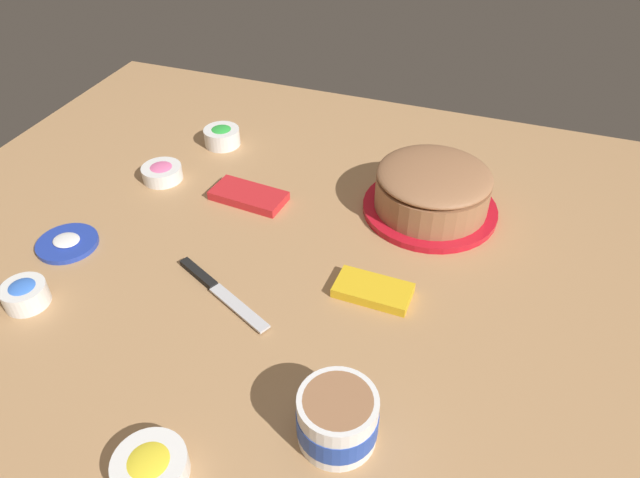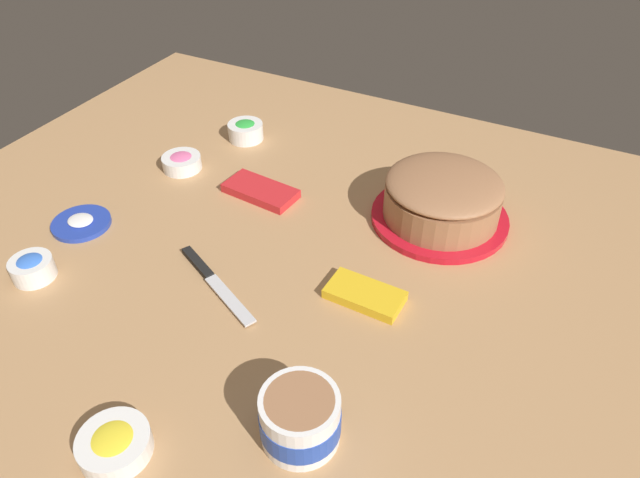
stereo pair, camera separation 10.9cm
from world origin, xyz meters
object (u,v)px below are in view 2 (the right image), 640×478
(frosted_cake, at_px, (442,200))
(sprinkle_bowl_blue, at_px, (32,267))
(frosting_tub_lid, at_px, (81,223))
(sprinkle_bowl_yellow, at_px, (114,444))
(candy_box_lower, at_px, (365,295))
(candy_box_upper, at_px, (261,191))
(spreading_knife, at_px, (210,277))
(sprinkle_bowl_pink, at_px, (182,162))
(sprinkle_bowl_green, at_px, (246,130))
(frosting_tub, at_px, (300,418))

(frosted_cake, distance_m, sprinkle_bowl_blue, 0.78)
(frosting_tub_lid, height_order, sprinkle_bowl_blue, sprinkle_bowl_blue)
(sprinkle_bowl_yellow, xyz_separation_m, candy_box_lower, (-0.18, -0.42, -0.01))
(sprinkle_bowl_yellow, height_order, candy_box_upper, sprinkle_bowl_yellow)
(sprinkle_bowl_yellow, distance_m, sprinkle_bowl_blue, 0.42)
(spreading_knife, bearing_deg, frosting_tub_lid, -2.16)
(spreading_knife, distance_m, sprinkle_bowl_pink, 0.39)
(sprinkle_bowl_pink, height_order, sprinkle_bowl_green, sprinkle_bowl_green)
(frosting_tub_lid, bearing_deg, sprinkle_bowl_yellow, 139.60)
(sprinkle_bowl_yellow, xyz_separation_m, sprinkle_bowl_pink, (0.36, -0.61, -0.00))
(sprinkle_bowl_green, distance_m, candy_box_upper, 0.25)
(candy_box_lower, bearing_deg, frosted_cake, -97.32)
(spreading_knife, xyz_separation_m, sprinkle_bowl_green, (0.22, -0.46, 0.02))
(frosted_cake, bearing_deg, sprinkle_bowl_green, -10.58)
(frosting_tub, distance_m, sprinkle_bowl_yellow, 0.25)
(frosting_tub_lid, distance_m, sprinkle_bowl_pink, 0.27)
(spreading_knife, relative_size, sprinkle_bowl_blue, 2.90)
(sprinkle_bowl_yellow, relative_size, sprinkle_bowl_green, 1.16)
(frosting_tub, xyz_separation_m, spreading_knife, (0.30, -0.20, -0.04))
(frosting_tub_lid, height_order, sprinkle_bowl_green, sprinkle_bowl_green)
(frosting_tub_lid, distance_m, sprinkle_bowl_blue, 0.16)
(spreading_knife, xyz_separation_m, candy_box_upper, (0.06, -0.27, 0.00))
(frosted_cake, relative_size, spreading_knife, 1.25)
(sprinkle_bowl_yellow, bearing_deg, frosting_tub_lid, -40.40)
(sprinkle_bowl_blue, bearing_deg, candy_box_lower, -158.16)
(candy_box_upper, bearing_deg, frosted_cake, -161.03)
(sprinkle_bowl_green, bearing_deg, sprinkle_bowl_blue, 83.32)
(frosting_tub, height_order, spreading_knife, frosting_tub)
(frosting_tub, distance_m, sprinkle_bowl_green, 0.84)
(frosting_tub_lid, height_order, candy_box_lower, candy_box_lower)
(spreading_knife, height_order, sprinkle_bowl_yellow, sprinkle_bowl_yellow)
(frosted_cake, bearing_deg, candy_box_lower, 80.90)
(spreading_knife, xyz_separation_m, candy_box_lower, (-0.27, -0.08, 0.00))
(frosted_cake, bearing_deg, frosting_tub_lid, 28.59)
(sprinkle_bowl_pink, relative_size, sprinkle_bowl_blue, 1.16)
(frosting_tub_lid, relative_size, sprinkle_bowl_pink, 1.32)
(sprinkle_bowl_yellow, distance_m, candy_box_upper, 0.62)
(spreading_knife, relative_size, sprinkle_bowl_yellow, 2.22)
(sprinkle_bowl_pink, xyz_separation_m, candy_box_upper, (-0.21, 0.01, -0.01))
(frosted_cake, height_order, candy_box_lower, frosted_cake)
(frosting_tub, relative_size, sprinkle_bowl_yellow, 1.13)
(spreading_knife, relative_size, candy_box_upper, 1.39)
(sprinkle_bowl_green, height_order, candy_box_lower, sprinkle_bowl_green)
(frosting_tub, distance_m, candy_box_lower, 0.29)
(candy_box_lower, bearing_deg, frosting_tub, 97.59)
(sprinkle_bowl_yellow, distance_m, candy_box_lower, 0.46)
(frosting_tub, height_order, candy_box_upper, frosting_tub)
(frosted_cake, height_order, sprinkle_bowl_blue, frosted_cake)
(candy_box_upper, bearing_deg, spreading_knife, 108.04)
(sprinkle_bowl_blue, bearing_deg, frosted_cake, -140.32)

